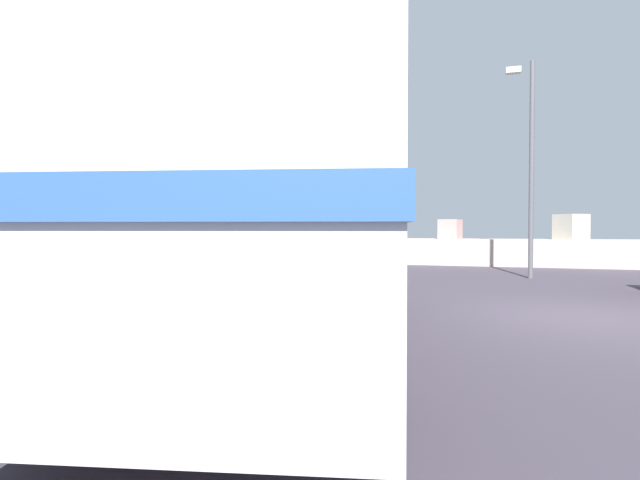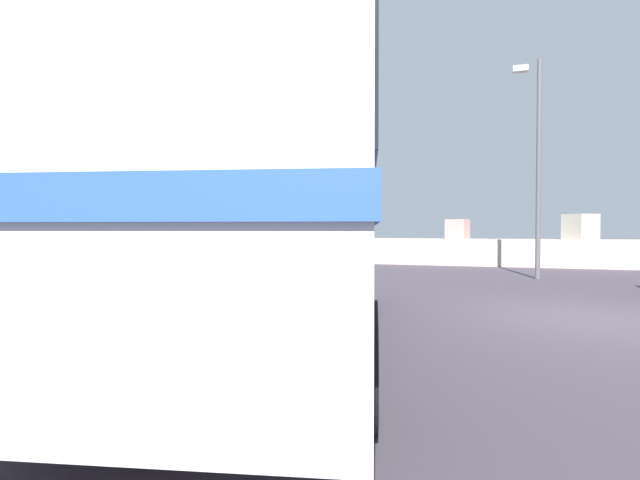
% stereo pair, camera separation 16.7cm
% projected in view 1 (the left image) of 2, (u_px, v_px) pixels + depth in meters
% --- Properties ---
extents(ground, '(32.00, 26.00, 0.02)m').
position_uv_depth(ground, '(586.00, 319.00, 7.76)').
color(ground, '#433C47').
extents(breakwater, '(31.36, 2.05, 2.47)m').
position_uv_depth(breakwater, '(510.00, 249.00, 19.04)').
color(breakwater, '#BFAA9D').
rests_on(breakwater, ground).
extents(vintage_coach, '(4.19, 8.90, 3.70)m').
position_uv_depth(vintage_coach, '(280.00, 187.00, 6.05)').
color(vintage_coach, black).
rests_on(vintage_coach, ground).
extents(lamp_post, '(0.78, 0.63, 6.54)m').
position_uv_depth(lamp_post, '(529.00, 157.00, 14.05)').
color(lamp_post, '#5B5B60').
rests_on(lamp_post, ground).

